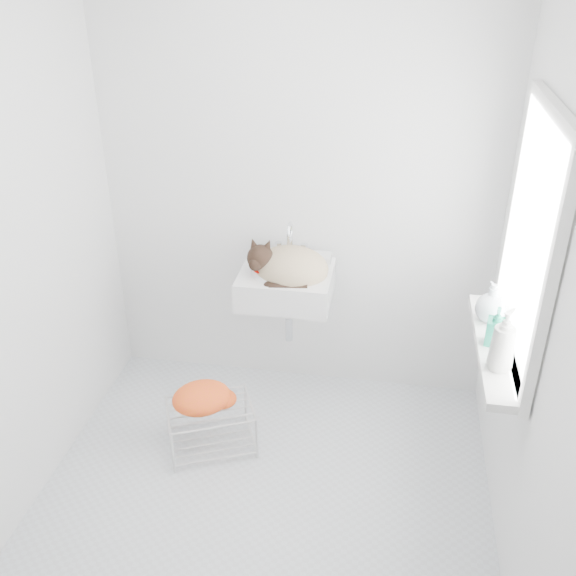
% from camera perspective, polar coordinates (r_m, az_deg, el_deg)
% --- Properties ---
extents(floor, '(2.20, 2.00, 0.02)m').
position_cam_1_polar(floor, '(3.39, -1.99, -17.24)').
color(floor, silver).
rests_on(floor, ground).
extents(back_wall, '(2.20, 0.02, 2.50)m').
position_cam_1_polar(back_wall, '(3.56, 0.90, 9.09)').
color(back_wall, white).
rests_on(back_wall, ground).
extents(right_wall, '(0.02, 2.00, 2.50)m').
position_cam_1_polar(right_wall, '(2.67, 21.37, 0.13)').
color(right_wall, white).
rests_on(right_wall, ground).
extents(left_wall, '(0.02, 2.00, 2.50)m').
position_cam_1_polar(left_wall, '(3.06, -23.08, 3.40)').
color(left_wall, white).
rests_on(left_wall, ground).
extents(window_glass, '(0.01, 0.80, 1.00)m').
position_cam_1_polar(window_glass, '(2.80, 20.77, 3.87)').
color(window_glass, white).
rests_on(window_glass, right_wall).
extents(window_frame, '(0.04, 0.90, 1.10)m').
position_cam_1_polar(window_frame, '(2.80, 20.47, 3.90)').
color(window_frame, white).
rests_on(window_frame, right_wall).
extents(windowsill, '(0.16, 0.88, 0.04)m').
position_cam_1_polar(windowsill, '(3.02, 17.71, -4.98)').
color(windowsill, white).
rests_on(windowsill, right_wall).
extents(sink, '(0.49, 0.43, 0.20)m').
position_cam_1_polar(sink, '(3.48, -0.15, 1.48)').
color(sink, white).
rests_on(sink, back_wall).
extents(faucet, '(0.18, 0.13, 0.18)m').
position_cam_1_polar(faucet, '(3.58, 0.34, 4.76)').
color(faucet, silver).
rests_on(faucet, sink).
extents(cat, '(0.44, 0.37, 0.26)m').
position_cam_1_polar(cat, '(3.45, 0.02, 1.92)').
color(cat, tan).
rests_on(cat, sink).
extents(wire_rack, '(0.52, 0.45, 0.26)m').
position_cam_1_polar(wire_rack, '(3.55, -6.79, -11.75)').
color(wire_rack, silver).
rests_on(wire_rack, floor).
extents(towel, '(0.38, 0.35, 0.13)m').
position_cam_1_polar(towel, '(3.46, -7.56, -9.99)').
color(towel, '#D77200').
rests_on(towel, wire_rack).
extents(bottle_a, '(0.12, 0.12, 0.23)m').
position_cam_1_polar(bottle_a, '(2.85, 17.97, -6.73)').
color(bottle_a, beige).
rests_on(bottle_a, windowsill).
extents(bottle_b, '(0.09, 0.10, 0.18)m').
position_cam_1_polar(bottle_b, '(3.01, 17.58, -4.68)').
color(bottle_b, '#126E54').
rests_on(bottle_b, windowsill).
extents(bottle_c, '(0.18, 0.18, 0.19)m').
position_cam_1_polar(bottle_c, '(3.19, 17.20, -2.68)').
color(bottle_c, white).
rests_on(bottle_c, windowsill).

